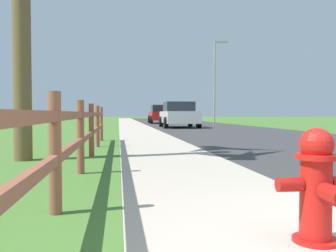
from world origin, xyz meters
TOP-DOWN VIEW (x-y plane):
  - ground_plane at (0.00, 25.00)m, footprint 120.00×120.00m
  - road_asphalt at (3.50, 27.00)m, footprint 7.00×66.00m
  - curb_concrete at (-3.00, 27.00)m, footprint 6.00×66.00m
  - grass_verge at (-4.50, 27.00)m, footprint 5.00×66.00m
  - fire_hydrant at (-0.70, 0.98)m, footprint 0.55×0.46m
  - rail_fence at (-2.57, 5.13)m, footprint 0.11×10.77m
  - parked_suv_silver at (1.63, 20.69)m, footprint 2.15×4.25m
  - parked_car_red at (1.60, 30.03)m, footprint 2.09×4.31m
  - street_lamp at (5.93, 28.08)m, footprint 1.17×0.20m

SIDE VIEW (x-z plane):
  - ground_plane at x=0.00m, z-range 0.00..0.00m
  - road_asphalt at x=3.50m, z-range 0.00..0.01m
  - curb_concrete at x=-3.00m, z-range 0.00..0.01m
  - grass_verge at x=-4.50m, z-range 0.00..0.01m
  - fire_hydrant at x=-0.70m, z-range 0.01..0.80m
  - rail_fence at x=-2.57m, z-range 0.08..1.16m
  - parked_suv_silver at x=1.63m, z-range 0.00..1.56m
  - parked_car_red at x=1.60m, z-range 0.00..1.57m
  - street_lamp at x=5.93m, z-range 0.61..7.50m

